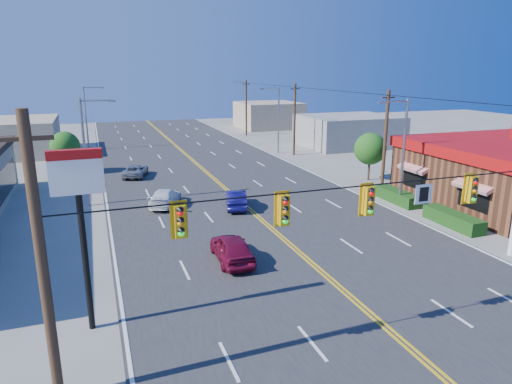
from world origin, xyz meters
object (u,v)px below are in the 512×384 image
object	(u,v)px
car_magenta	(232,249)
signal_span	(393,212)
car_blue	(236,200)
pizza_hut_sign	(80,204)
car_white	(165,198)
car_silver	(136,171)

from	to	relation	value
car_magenta	signal_span	bearing A→B (deg)	116.35
signal_span	car_blue	bearing A→B (deg)	92.15
pizza_hut_sign	car_magenta	bearing A→B (deg)	31.28
pizza_hut_sign	car_blue	distance (m)	17.58
pizza_hut_sign	car_white	bearing A→B (deg)	71.36
signal_span	car_white	xyz separation A→B (m)	(-5.53, 19.87, -4.25)
signal_span	car_silver	size ratio (longest dim) A/B	5.82
car_blue	pizza_hut_sign	bearing A→B (deg)	67.17
car_magenta	car_silver	bearing A→B (deg)	-80.34
pizza_hut_sign	car_silver	size ratio (longest dim) A/B	1.64
car_blue	car_silver	world-z (taller)	car_blue
pizza_hut_sign	car_blue	bearing A→B (deg)	53.02
car_magenta	car_white	size ratio (longest dim) A/B	0.97
signal_span	car_white	world-z (taller)	signal_span
signal_span	pizza_hut_sign	bearing A→B (deg)	159.81
pizza_hut_sign	car_magenta	xyz separation A→B (m)	(7.12, 4.33, -4.46)
car_white	pizza_hut_sign	bearing A→B (deg)	92.71
car_magenta	car_blue	world-z (taller)	car_magenta
pizza_hut_sign	car_blue	world-z (taller)	pizza_hut_sign
signal_span	pizza_hut_sign	distance (m)	11.60
car_white	car_silver	distance (m)	10.66
pizza_hut_sign	car_white	size ratio (longest dim) A/B	1.57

